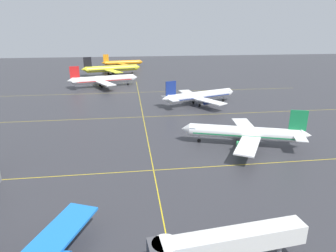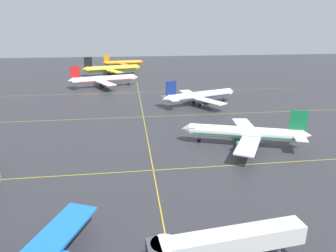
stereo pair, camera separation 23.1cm
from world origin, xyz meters
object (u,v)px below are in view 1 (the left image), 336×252
object	(u,v)px
airliner_second_row	(245,133)
jet_bridge	(219,244)
airliner_far_left_stand	(103,80)
airliner_distant_taxiway	(122,63)
airliner_far_right_stand	(111,69)
airliner_third_row	(199,96)

from	to	relation	value
airliner_second_row	jet_bridge	xyz separation A→B (m)	(-19.45, -40.32, 0.49)
airliner_far_left_stand	jet_bridge	bearing A→B (deg)	-79.62
airliner_distant_taxiway	jet_bridge	distance (m)	206.05
airliner_second_row	airliner_far_right_stand	world-z (taller)	airliner_far_right_stand
airliner_far_left_stand	airliner_distant_taxiway	xyz separation A→B (m)	(9.03, 78.45, -0.46)
airliner_second_row	airliner_far_left_stand	bearing A→B (deg)	116.22
airliner_distant_taxiway	airliner_far_left_stand	bearing A→B (deg)	-96.57
airliner_third_row	jet_bridge	world-z (taller)	airliner_third_row
airliner_far_left_stand	jet_bridge	distance (m)	129.23
airliner_distant_taxiway	jet_bridge	world-z (taller)	airliner_distant_taxiway
airliner_second_row	airliner_third_row	xyz separation A→B (m)	(-1.69, 44.09, 0.08)
airliner_second_row	airliner_distant_taxiway	bearing A→B (deg)	101.53
airliner_far_right_stand	airliner_distant_taxiway	world-z (taller)	airliner_far_right_stand
airliner_second_row	airliner_far_right_stand	xyz separation A→B (m)	(-40.36, 126.92, 0.55)
airliner_third_row	airliner_distant_taxiway	size ratio (longest dim) A/B	1.03
airliner_second_row	airliner_far_left_stand	distance (m)	96.75
airliner_third_row	jet_bridge	xyz separation A→B (m)	(-17.76, -84.41, 0.41)
airliner_far_left_stand	jet_bridge	xyz separation A→B (m)	(23.29, -127.11, 0.16)
airliner_distant_taxiway	airliner_far_right_stand	bearing A→B (deg)	-99.85
airliner_third_row	airliner_far_right_stand	world-z (taller)	airliner_far_right_stand
airliner_distant_taxiway	jet_bridge	bearing A→B (deg)	-86.03
airliner_far_right_stand	airliner_distant_taxiway	distance (m)	38.90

